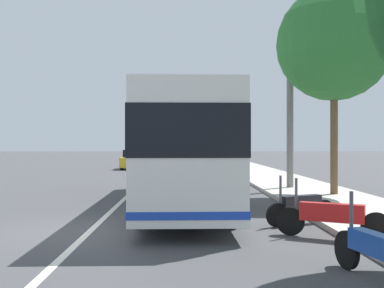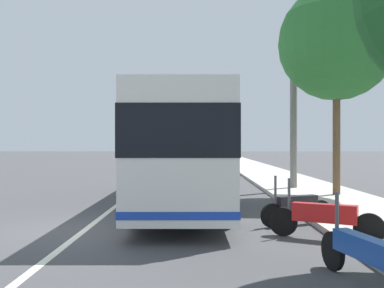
% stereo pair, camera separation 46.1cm
% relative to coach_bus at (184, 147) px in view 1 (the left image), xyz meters
% --- Properties ---
extents(ground_plane, '(220.00, 220.00, 0.00)m').
position_rel_coach_bus_xyz_m(ground_plane, '(-4.46, 2.17, -1.90)').
color(ground_plane, '#424244').
extents(sidewalk_curb, '(110.00, 3.60, 0.14)m').
position_rel_coach_bus_xyz_m(sidewalk_curb, '(5.54, -5.06, -1.83)').
color(sidewalk_curb, '#B2ADA3').
rests_on(sidewalk_curb, ground).
extents(lane_divider_line, '(110.00, 0.16, 0.01)m').
position_rel_coach_bus_xyz_m(lane_divider_line, '(5.54, 2.17, -1.89)').
color(lane_divider_line, silver).
rests_on(lane_divider_line, ground).
extents(coach_bus, '(12.30, 2.59, 3.35)m').
position_rel_coach_bus_xyz_m(coach_bus, '(0.00, 0.00, 0.00)').
color(coach_bus, silver).
rests_on(coach_bus, ground).
extents(motorcycle_angled, '(2.30, 0.56, 1.26)m').
position_rel_coach_bus_xyz_m(motorcycle_angled, '(-8.55, -2.75, -1.43)').
color(motorcycle_angled, black).
rests_on(motorcycle_angled, ground).
extents(motorcycle_by_tree, '(1.16, 2.15, 1.26)m').
position_rel_coach_bus_xyz_m(motorcycle_by_tree, '(-5.47, -3.07, -1.42)').
color(motorcycle_by_tree, black).
rests_on(motorcycle_by_tree, ground).
extents(motorcycle_nearest_curb, '(0.95, 1.91, 1.24)m').
position_rel_coach_bus_xyz_m(motorcycle_nearest_curb, '(-3.76, -2.88, -1.44)').
color(motorcycle_nearest_curb, black).
rests_on(motorcycle_nearest_curb, ground).
extents(car_far_distant, '(4.66, 1.93, 1.53)m').
position_rel_coach_bus_xyz_m(car_far_distant, '(21.33, 3.88, -1.18)').
color(car_far_distant, gold).
rests_on(car_far_distant, ground).
extents(car_behind_bus, '(4.18, 1.85, 1.61)m').
position_rel_coach_bus_xyz_m(car_behind_bus, '(35.01, 3.98, -1.14)').
color(car_behind_bus, gray).
rests_on(car_behind_bus, ground).
extents(car_ahead_same_lane, '(3.94, 1.82, 1.55)m').
position_rel_coach_bus_xyz_m(car_ahead_same_lane, '(39.57, 5.09, -1.16)').
color(car_ahead_same_lane, gray).
rests_on(car_ahead_same_lane, ground).
extents(roadside_tree_mid_block, '(4.26, 4.26, 7.87)m').
position_rel_coach_bus_xyz_m(roadside_tree_mid_block, '(1.77, -5.59, 3.83)').
color(roadside_tree_mid_block, brown).
rests_on(roadside_tree_mid_block, ground).
extents(utility_pole, '(0.29, 0.29, 6.71)m').
position_rel_coach_bus_xyz_m(utility_pole, '(4.40, -4.58, 1.46)').
color(utility_pole, slate).
rests_on(utility_pole, ground).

